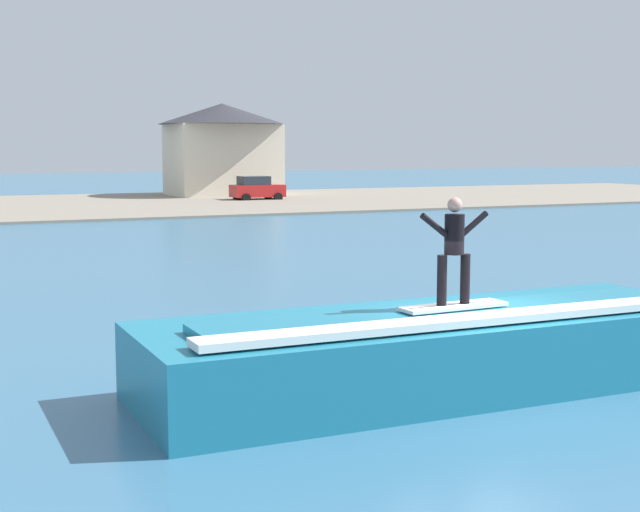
% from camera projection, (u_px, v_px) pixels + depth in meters
% --- Properties ---
extents(ground_plane, '(260.00, 260.00, 0.00)m').
position_uv_depth(ground_plane, '(484.00, 393.00, 14.82)').
color(ground_plane, '#376889').
extents(wave_crest, '(9.99, 3.16, 1.40)m').
position_uv_depth(wave_crest, '(438.00, 349.00, 15.02)').
color(wave_crest, teal).
rests_on(wave_crest, ground_plane).
extents(surfboard, '(1.89, 0.59, 0.06)m').
position_uv_depth(surfboard, '(453.00, 306.00, 14.69)').
color(surfboard, white).
rests_on(surfboard, wave_crest).
extents(surfer, '(1.27, 0.32, 1.73)m').
position_uv_depth(surfer, '(454.00, 245.00, 14.58)').
color(surfer, black).
rests_on(surfer, surfboard).
extents(shoreline_bank, '(120.00, 26.72, 0.14)m').
position_uv_depth(shoreline_bank, '(46.00, 206.00, 60.43)').
color(shoreline_bank, gray).
rests_on(shoreline_bank, ground_plane).
extents(car_far_shore, '(3.83, 2.21, 1.86)m').
position_uv_depth(car_far_shore, '(257.00, 188.00, 66.98)').
color(car_far_shore, red).
rests_on(car_far_shore, ground_plane).
extents(house_gabled_white, '(10.23, 10.23, 7.45)m').
position_uv_depth(house_gabled_white, '(222.00, 144.00, 72.87)').
color(house_gabled_white, beige).
rests_on(house_gabled_white, ground_plane).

